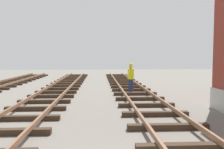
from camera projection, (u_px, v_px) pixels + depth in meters
track_worker_foreground at (131, 78)px, 14.69m from camera, size 0.40×0.40×1.87m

